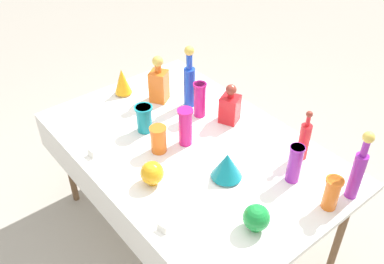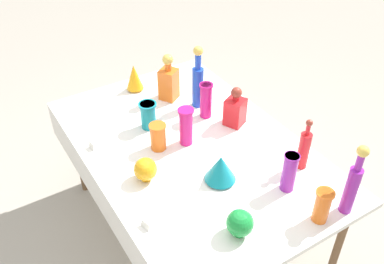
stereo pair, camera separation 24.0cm
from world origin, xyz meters
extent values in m
plane|color=#A0998C|center=(0.00, 0.00, 0.00)|extent=(40.00, 40.00, 0.00)
cube|color=white|center=(0.00, 0.00, 0.74)|extent=(1.75, 1.15, 0.03)
cube|color=white|center=(0.00, -0.58, 0.64)|extent=(1.75, 0.01, 0.25)
cylinder|color=brown|center=(-0.78, -0.47, 0.36)|extent=(0.04, 0.04, 0.73)
cylinder|color=brown|center=(-0.78, 0.47, 0.36)|extent=(0.04, 0.04, 0.73)
cylinder|color=brown|center=(0.78, 0.47, 0.36)|extent=(0.04, 0.04, 0.73)
cylinder|color=purple|center=(0.81, 0.37, 0.89)|extent=(0.06, 0.06, 0.26)
cylinder|color=purple|center=(0.81, 0.37, 1.07)|extent=(0.03, 0.03, 0.09)
sphere|color=gold|center=(0.81, 0.37, 1.13)|extent=(0.06, 0.06, 0.06)
cylinder|color=red|center=(0.46, 0.41, 0.87)|extent=(0.06, 0.06, 0.22)
cylinder|color=red|center=(0.46, 0.41, 1.01)|extent=(0.02, 0.02, 0.06)
sphere|color=maroon|center=(0.46, 0.41, 1.05)|extent=(0.04, 0.04, 0.04)
cylinder|color=blue|center=(-0.34, 0.25, 0.89)|extent=(0.07, 0.07, 0.27)
cylinder|color=blue|center=(-0.34, 0.25, 1.08)|extent=(0.04, 0.04, 0.11)
sphere|color=gold|center=(-0.34, 0.25, 1.15)|extent=(0.06, 0.06, 0.06)
cube|color=red|center=(-0.05, 0.34, 0.85)|extent=(0.14, 0.14, 0.17)
cylinder|color=red|center=(-0.05, 0.34, 0.95)|extent=(0.04, 0.04, 0.03)
sphere|color=maroon|center=(-0.05, 0.34, 0.98)|extent=(0.07, 0.07, 0.07)
cube|color=orange|center=(-0.51, 0.14, 0.87)|extent=(0.15, 0.15, 0.21)
cylinder|color=orange|center=(-0.51, 0.14, 1.00)|extent=(0.04, 0.04, 0.06)
sphere|color=gold|center=(-0.51, 0.14, 1.05)|extent=(0.07, 0.07, 0.07)
cylinder|color=#C61972|center=(-0.21, 0.23, 0.88)|extent=(0.07, 0.07, 0.23)
cylinder|color=#C61972|center=(-0.21, 0.23, 0.98)|extent=(0.08, 0.08, 0.01)
cylinder|color=orange|center=(0.78, 0.22, 0.85)|extent=(0.07, 0.07, 0.18)
cylinder|color=orange|center=(0.78, 0.22, 0.93)|extent=(0.09, 0.09, 0.01)
cylinder|color=teal|center=(-0.29, -0.13, 0.84)|extent=(0.09, 0.09, 0.17)
cylinder|color=teal|center=(-0.29, -0.13, 0.92)|extent=(0.11, 0.11, 0.01)
cylinder|color=orange|center=(-0.08, -0.17, 0.84)|extent=(0.09, 0.09, 0.16)
cylinder|color=orange|center=(-0.08, -0.17, 0.91)|extent=(0.10, 0.10, 0.01)
cylinder|color=purple|center=(0.55, 0.23, 0.87)|extent=(0.07, 0.07, 0.22)
cylinder|color=purple|center=(0.55, 0.23, 0.97)|extent=(0.08, 0.08, 0.01)
cylinder|color=#C61972|center=(-0.04, -0.01, 0.88)|extent=(0.08, 0.08, 0.23)
cylinder|color=#C61972|center=(-0.04, -0.01, 0.99)|extent=(0.09, 0.09, 0.01)
cylinder|color=orange|center=(-0.73, -0.01, 0.77)|extent=(0.06, 0.06, 0.01)
cone|color=orange|center=(-0.73, -0.01, 0.86)|extent=(0.12, 0.12, 0.17)
cylinder|color=teal|center=(0.32, -0.02, 0.77)|extent=(0.08, 0.08, 0.01)
cone|color=teal|center=(0.32, -0.02, 0.85)|extent=(0.16, 0.16, 0.15)
cylinder|color=orange|center=(0.11, -0.35, 0.76)|extent=(0.06, 0.06, 0.01)
sphere|color=orange|center=(0.11, -0.35, 0.83)|extent=(0.12, 0.12, 0.12)
cylinder|color=#198C38|center=(0.65, -0.15, 0.76)|extent=(0.06, 0.06, 0.01)
sphere|color=#198C38|center=(0.65, -0.15, 0.83)|extent=(0.13, 0.13, 0.13)
cube|color=white|center=(-0.28, -0.50, 0.78)|extent=(0.06, 0.02, 0.04)
cube|color=white|center=(0.40, -0.50, 0.78)|extent=(0.06, 0.03, 0.04)
camera|label=1|loc=(1.48, -1.20, 2.33)|focal=40.00mm
camera|label=2|loc=(1.62, -1.00, 2.33)|focal=40.00mm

